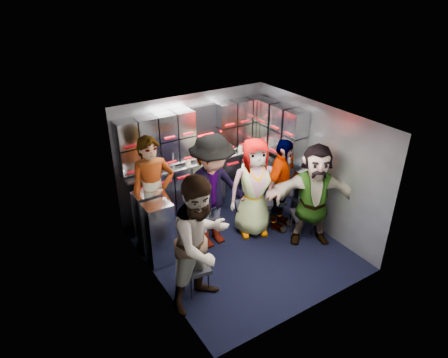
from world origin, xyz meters
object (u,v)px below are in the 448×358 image
jump_seat_mid_right (273,202)px  attendant_arc_e (314,195)px  jump_seat_near_right (303,215)px  attendant_standing (154,194)px  jump_seat_near_left (196,269)px  jump_seat_mid_left (207,217)px  jump_seat_center (247,207)px  attendant_arc_a (201,243)px  attendant_arc_b (212,192)px  attendant_arc_c (254,188)px  attendant_arc_d (281,186)px

jump_seat_mid_right → attendant_arc_e: attendant_arc_e is taller
jump_seat_near_right → attendant_standing: (-2.09, 1.04, 0.54)m
jump_seat_near_left → jump_seat_mid_right: bearing=22.2°
jump_seat_mid_left → attendant_arc_e: (1.34, -0.94, 0.44)m
jump_seat_center → attendant_arc_a: 1.89m
attendant_arc_b → jump_seat_mid_left: bearing=86.6°
jump_seat_near_left → jump_seat_center: 1.72m
attendant_arc_b → attendant_arc_c: size_ratio=1.11×
jump_seat_center → attendant_arc_e: attendant_arc_e is taller
jump_seat_near_left → attendant_arc_c: attendant_arc_c is taller
jump_seat_mid_left → attendant_arc_e: size_ratio=0.28×
jump_seat_near_right → attendant_arc_d: size_ratio=0.28×
jump_seat_mid_right → attendant_arc_b: size_ratio=0.24×
jump_seat_mid_left → attendant_arc_c: (0.71, -0.26, 0.43)m
jump_seat_mid_left → jump_seat_near_left: bearing=-127.1°
attendant_arc_c → attendant_arc_e: 0.92m
attendant_standing → attendant_arc_d: attendant_standing is taller
jump_seat_mid_left → jump_seat_center: bearing=-6.6°
jump_seat_near_right → attendant_arc_e: (-0.00, -0.18, 0.46)m
jump_seat_mid_left → attendant_arc_b: bearing=-90.0°
jump_seat_mid_left → jump_seat_mid_right: jump_seat_mid_left is taller
jump_seat_mid_left → jump_seat_mid_right: bearing=-10.2°
jump_seat_near_right → attendant_arc_d: (-0.19, 0.37, 0.43)m
jump_seat_mid_left → jump_seat_near_right: (1.34, -0.76, -0.03)m
jump_seat_center → jump_seat_mid_right: (0.44, -0.12, 0.01)m
jump_seat_mid_left → jump_seat_mid_right: size_ratio=1.07×
attendant_standing → attendant_arc_e: 2.42m
jump_seat_mid_right → attendant_arc_a: 2.19m
attendant_arc_c → attendant_arc_d: attendant_arc_c is taller
jump_seat_near_left → jump_seat_mid_left: 1.24m
attendant_arc_a → attendant_arc_c: 1.72m
jump_seat_near_right → attendant_arc_e: 0.50m
attendant_arc_e → attendant_arc_a: bearing=-142.6°
jump_seat_center → jump_seat_near_right: 0.92m
attendant_arc_a → jump_seat_mid_right: bearing=12.0°
jump_seat_center → attendant_standing: size_ratio=0.26×
jump_seat_mid_right → attendant_arc_d: 0.44m
jump_seat_center → attendant_arc_b: 0.90m
attendant_arc_d → attendant_standing: bearing=135.5°
attendant_arc_d → jump_seat_mid_left: bearing=136.4°
attendant_standing → attendant_arc_b: size_ratio=0.98×
jump_seat_mid_right → attendant_arc_e: (0.19, -0.73, 0.44)m
attendant_arc_b → attendant_arc_e: (1.34, -0.76, -0.09)m
jump_seat_center → jump_seat_near_right: jump_seat_center is taller
jump_seat_center → attendant_arc_c: attendant_arc_c is taller
attendant_standing → jump_seat_near_left: bearing=-79.3°
jump_seat_near_left → attendant_arc_b: attendant_arc_b is taller
jump_seat_mid_left → attendant_standing: size_ratio=0.26×
jump_seat_near_left → attendant_arc_b: (0.75, 0.81, 0.55)m
attendant_arc_c → attendant_arc_d: 0.46m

